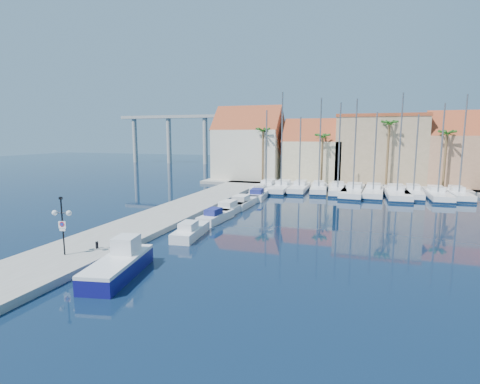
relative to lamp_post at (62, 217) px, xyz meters
name	(u,v)px	position (x,y,z in m)	size (l,w,h in m)	color
ground	(187,272)	(8.79, 0.81, -3.15)	(260.00, 260.00, 0.00)	black
quay_west	(166,216)	(-0.21, 14.31, -2.90)	(6.00, 77.00, 0.50)	gray
shore_north	(359,183)	(18.79, 48.81, -2.90)	(54.00, 16.00, 0.50)	gray
lamp_post	(62,217)	(0.00, 0.00, 0.00)	(1.35, 0.59, 4.04)	black
bollard	(97,245)	(1.12, 1.92, -2.40)	(0.20, 0.20, 0.51)	black
fishing_boat	(119,264)	(5.10, -0.96, -2.42)	(3.20, 6.56, 2.20)	navy
motorboat_west_0	(190,231)	(5.40, 8.47, -2.64)	(2.23, 5.54, 1.40)	white
motorboat_west_1	(215,216)	(5.28, 14.55, -2.64)	(2.17, 5.49, 1.40)	white
motorboat_west_2	(230,208)	(5.18, 19.15, -2.64)	(2.39, 6.37, 1.40)	white
motorboat_west_3	(243,202)	(5.38, 23.28, -2.64)	(2.38, 6.97, 1.40)	white
motorboat_west_4	(258,195)	(5.64, 29.18, -2.64)	(2.73, 6.88, 1.40)	white
motorboat_west_5	(261,190)	(4.98, 33.66, -2.64)	(2.14, 6.50, 1.40)	white
sailboat_0	(267,187)	(5.08, 36.85, -2.56)	(3.06, 9.73, 12.30)	white
sailboat_1	(282,187)	(7.45, 36.75, -2.54)	(2.85, 10.32, 14.90)	white
sailboat_2	(300,188)	(10.13, 37.26, -2.57)	(2.53, 9.27, 11.27)	white
sailboat_3	(319,188)	(12.99, 37.41, -2.52)	(3.07, 8.99, 13.98)	white
sailboat_4	(337,189)	(15.78, 37.19, -2.55)	(3.18, 9.76, 13.19)	white
sailboat_5	(353,191)	(18.08, 36.21, -2.57)	(3.78, 11.48, 13.55)	white
sailboat_6	(373,192)	(20.79, 36.71, -2.58)	(3.41, 10.57, 11.71)	white
sailboat_7	(396,193)	(23.86, 36.38, -2.57)	(3.28, 11.40, 14.21)	white
sailboat_8	(413,192)	(26.13, 37.49, -2.58)	(3.18, 9.75, 11.39)	white
sailboat_9	(437,194)	(29.03, 36.65, -2.56)	(2.72, 9.99, 12.76)	white
sailboat_10	(458,194)	(31.74, 37.60, -2.52)	(2.53, 8.87, 13.89)	white
building_0	(249,146)	(-1.21, 47.81, 3.37)	(12.30, 9.00, 13.50)	beige
building_1	(314,154)	(10.79, 47.81, 2.14)	(10.30, 8.00, 11.00)	tan
building_2	(379,149)	(21.79, 48.81, 3.11)	(14.20, 10.20, 11.50)	tan
building_3	(460,152)	(33.79, 47.81, 2.71)	(10.30, 8.00, 12.00)	tan
palm_0	(263,132)	(2.79, 42.81, 5.93)	(2.60, 2.60, 10.15)	brown
palm_1	(323,138)	(12.79, 42.81, 4.98)	(2.60, 2.60, 9.15)	brown
palm_2	(389,126)	(22.79, 42.81, 6.86)	(2.60, 2.60, 11.15)	brown
palm_3	(447,135)	(30.79, 42.81, 5.46)	(2.60, 2.60, 9.65)	brown
viaduct	(189,129)	(-30.28, 82.81, 7.10)	(48.00, 2.20, 14.45)	#9E9E99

